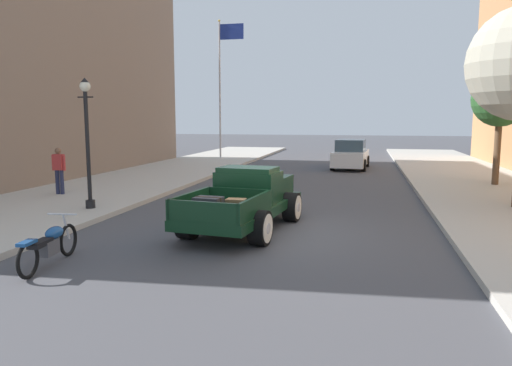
{
  "coord_description": "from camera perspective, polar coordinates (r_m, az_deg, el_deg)",
  "views": [
    {
      "loc": [
        2.51,
        -11.61,
        2.83
      ],
      "look_at": [
        -0.45,
        1.55,
        1.0
      ],
      "focal_mm": 33.59,
      "sensor_mm": 36.0,
      "label": 1
    }
  ],
  "objects": [
    {
      "name": "car_background_white",
      "position": [
        27.51,
        11.21,
        3.28
      ],
      "size": [
        2.11,
        4.42,
        1.65
      ],
      "color": "silver",
      "rests_on": "ground"
    },
    {
      "name": "pedestrian_sidewalk_left",
      "position": [
        18.32,
        -22.41,
        1.68
      ],
      "size": [
        0.53,
        0.22,
        1.65
      ],
      "color": "#232847",
      "rests_on": "sidewalk_left"
    },
    {
      "name": "hotrod_truck_dark_green",
      "position": [
        12.43,
        -1.04,
        -1.89
      ],
      "size": [
        2.56,
        5.07,
        1.58
      ],
      "color": "black",
      "rests_on": "ground"
    },
    {
      "name": "street_lamp_near",
      "position": [
        15.01,
        -19.47,
        5.59
      ],
      "size": [
        0.5,
        0.32,
        3.85
      ],
      "color": "black",
      "rests_on": "sidewalk_left"
    },
    {
      "name": "motorcycle_parked",
      "position": [
        10.04,
        -23.4,
        -6.68
      ],
      "size": [
        0.62,
        2.11,
        0.93
      ],
      "color": "black",
      "rests_on": "ground"
    },
    {
      "name": "ground_plane",
      "position": [
        12.21,
        0.47,
        -5.67
      ],
      "size": [
        140.0,
        140.0,
        0.0
      ],
      "primitive_type": "plane",
      "color": "#47474C"
    },
    {
      "name": "sidewalk_left",
      "position": [
        15.42,
        -26.94,
        -3.42
      ],
      "size": [
        5.5,
        64.0,
        0.15
      ],
      "primitive_type": "cube",
      "color": "#B7B2A8",
      "rests_on": "ground"
    },
    {
      "name": "flagpole",
      "position": [
        32.97,
        -3.96,
        12.83
      ],
      "size": [
        1.74,
        0.16,
        9.16
      ],
      "color": "#B2B2B7",
      "rests_on": "sidewalk_left"
    },
    {
      "name": "street_tree_second",
      "position": [
        21.67,
        27.1,
        8.81
      ],
      "size": [
        2.21,
        2.21,
        4.54
      ],
      "color": "brown",
      "rests_on": "sidewalk_right"
    }
  ]
}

